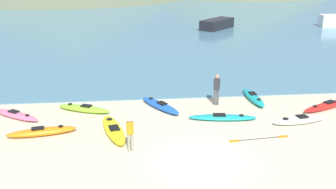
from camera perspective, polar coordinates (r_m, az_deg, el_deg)
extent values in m
plane|color=beige|center=(15.91, 4.56, -9.46)|extent=(400.00, 400.00, 0.00)
cube|color=teal|center=(56.60, -3.06, 11.37)|extent=(160.00, 70.00, 0.06)
ellipsoid|color=teal|center=(19.75, 7.93, -3.32)|extent=(3.43, 1.07, 0.24)
cube|color=black|center=(19.68, 7.46, -2.92)|extent=(0.65, 0.44, 0.05)
cylinder|color=black|center=(19.83, 10.62, -2.96)|extent=(0.23, 0.23, 0.02)
ellipsoid|color=blue|center=(20.99, -1.12, -1.62)|extent=(2.18, 2.97, 0.34)
cube|color=black|center=(20.81, -0.87, -1.24)|extent=(0.59, 0.66, 0.05)
cylinder|color=black|center=(21.58, -2.48, -0.54)|extent=(0.22, 0.22, 0.02)
ellipsoid|color=red|center=(22.75, 22.08, -1.48)|extent=(3.47, 2.12, 0.29)
cube|color=black|center=(22.83, 22.40, -0.99)|extent=(0.73, 0.59, 0.05)
cylinder|color=black|center=(21.95, 20.59, -1.58)|extent=(0.22, 0.22, 0.02)
ellipsoid|color=yellow|center=(18.37, -7.92, -5.05)|extent=(1.56, 3.56, 0.27)
cube|color=black|center=(18.15, -7.83, -4.81)|extent=(0.56, 0.71, 0.05)
cylinder|color=black|center=(19.18, -8.51, -3.54)|extent=(0.27, 0.27, 0.02)
ellipsoid|color=#E5668C|center=(21.22, -21.18, -2.80)|extent=(2.75, 2.16, 0.30)
cube|color=black|center=(21.27, -21.49, -2.28)|extent=(0.62, 0.57, 0.05)
cylinder|color=black|center=(20.57, -19.76, -2.82)|extent=(0.20, 0.20, 0.02)
ellipsoid|color=#8CCC2D|center=(21.05, -12.09, -2.03)|extent=(2.97, 1.78, 0.32)
cube|color=black|center=(20.92, -11.78, -1.60)|extent=(0.63, 0.54, 0.05)
cylinder|color=black|center=(21.40, -14.02, -1.34)|extent=(0.22, 0.22, 0.02)
ellipsoid|color=white|center=(20.24, 18.51, -3.52)|extent=(2.88, 1.25, 0.30)
cube|color=black|center=(20.26, 18.89, -3.01)|extent=(0.57, 0.50, 0.05)
cylinder|color=black|center=(19.78, 16.71, -3.36)|extent=(0.27, 0.27, 0.02)
ellipsoid|color=orange|center=(18.78, -17.85, -5.17)|extent=(3.14, 1.16, 0.34)
cube|color=black|center=(18.71, -18.38, -4.66)|extent=(0.61, 0.44, 0.05)
cylinder|color=black|center=(18.68, -15.32, -4.43)|extent=(0.22, 0.22, 0.02)
ellipsoid|color=teal|center=(22.75, 12.28, -0.40)|extent=(0.76, 3.03, 0.34)
cube|color=black|center=(22.82, 12.18, 0.18)|extent=(0.37, 0.56, 0.05)
cylinder|color=black|center=(21.96, 13.05, -0.67)|extent=(0.22, 0.22, 0.02)
cylinder|color=gray|center=(16.44, -5.70, -7.00)|extent=(0.11, 0.11, 0.77)
cylinder|color=gray|center=(16.44, -5.22, -6.98)|extent=(0.11, 0.11, 0.77)
cube|color=orange|center=(16.16, -5.53, -4.88)|extent=(0.27, 0.25, 0.55)
cylinder|color=orange|center=(16.15, -5.94, -4.85)|extent=(0.08, 0.08, 0.52)
cylinder|color=orange|center=(16.15, -5.12, -4.82)|extent=(0.08, 0.08, 0.52)
sphere|color=beige|center=(16.01, -5.58, -3.62)|extent=(0.21, 0.21, 0.21)
cylinder|color=#4C4C4C|center=(21.59, 6.82, -0.41)|extent=(0.13, 0.13, 0.87)
cylinder|color=#4C4C4C|center=(21.62, 7.22, -0.39)|extent=(0.13, 0.13, 0.87)
cube|color=#2D2D33|center=(21.37, 7.10, 1.48)|extent=(0.30, 0.29, 0.62)
cylinder|color=#2D2D33|center=(21.34, 6.77, 1.51)|extent=(0.09, 0.09, 0.59)
cylinder|color=#2D2D33|center=(21.39, 7.45, 1.53)|extent=(0.09, 0.09, 0.59)
sphere|color=#A37A5B|center=(21.24, 7.15, 2.59)|extent=(0.24, 0.24, 0.24)
cube|color=black|center=(45.67, 7.13, 10.13)|extent=(4.54, 4.68, 1.09)
cube|color=white|center=(50.69, 22.98, 9.84)|extent=(3.40, 1.68, 1.38)
cylinder|color=black|center=(18.04, 13.06, -6.27)|extent=(1.89, 0.22, 0.03)
cube|color=orange|center=(17.61, 9.56, -6.68)|extent=(0.46, 0.22, 0.03)
cube|color=orange|center=(18.53, 16.38, -5.87)|extent=(0.46, 0.22, 0.03)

